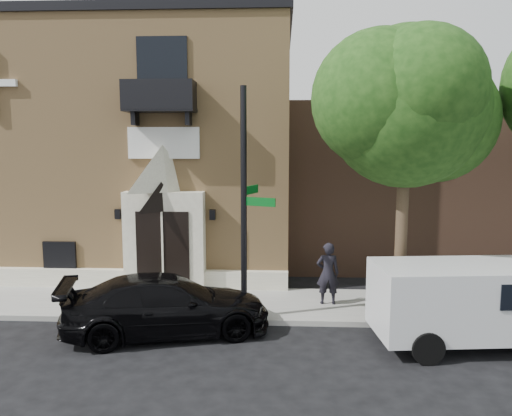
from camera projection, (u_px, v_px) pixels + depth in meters
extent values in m
plane|color=black|center=(179.00, 324.00, 13.59)|extent=(120.00, 120.00, 0.00)
cube|color=gray|center=(222.00, 304.00, 15.02)|extent=(42.00, 3.00, 0.15)
cube|color=tan|center=(145.00, 152.00, 21.08)|extent=(12.00, 10.00, 9.00)
cube|color=black|center=(142.00, 39.00, 20.47)|extent=(12.20, 10.20, 0.30)
cube|color=white|center=(107.00, 278.00, 16.54)|extent=(12.00, 0.30, 0.60)
cube|color=white|center=(165.00, 241.00, 16.14)|extent=(2.60, 0.55, 3.20)
pyramid|color=white|center=(163.00, 168.00, 15.83)|extent=(2.60, 0.55, 1.50)
cube|color=black|center=(163.00, 252.00, 15.89)|extent=(1.70, 0.06, 2.60)
cube|color=white|center=(163.00, 252.00, 15.85)|extent=(0.06, 0.04, 2.60)
cube|color=white|center=(164.00, 143.00, 15.92)|extent=(2.30, 0.10, 1.00)
cube|color=black|center=(160.00, 110.00, 15.40)|extent=(2.20, 0.90, 0.10)
cube|color=black|center=(156.00, 94.00, 14.91)|extent=(2.20, 0.06, 0.90)
cube|color=black|center=(126.00, 96.00, 15.39)|extent=(0.06, 0.90, 0.90)
cube|color=black|center=(193.00, 95.00, 15.29)|extent=(0.06, 0.90, 0.90)
cube|color=black|center=(162.00, 72.00, 15.66)|extent=(1.60, 0.08, 2.20)
cube|color=black|center=(60.00, 256.00, 16.60)|extent=(1.10, 0.10, 1.00)
cube|color=red|center=(60.00, 256.00, 16.63)|extent=(0.85, 0.06, 0.75)
cube|color=black|center=(118.00, 214.00, 16.24)|extent=(0.18, 0.18, 0.32)
cube|color=black|center=(212.00, 215.00, 16.08)|extent=(0.18, 0.18, 0.32)
cube|color=brown|center=(496.00, 183.00, 21.47)|extent=(18.00, 8.00, 6.40)
cylinder|color=#38281C|center=(401.00, 242.00, 13.43)|extent=(0.32, 0.32, 4.20)
sphere|color=#16390F|center=(406.00, 107.00, 12.97)|extent=(4.20, 4.20, 4.20)
sphere|color=#16390F|center=(433.00, 119.00, 13.26)|extent=(3.36, 3.36, 3.36)
sphere|color=#16390F|center=(381.00, 99.00, 12.78)|extent=(3.57, 3.57, 3.57)
sphere|color=#16390F|center=(422.00, 89.00, 12.21)|extent=(3.15, 3.15, 3.15)
imported|color=black|center=(167.00, 305.00, 12.81)|extent=(5.63, 3.38, 1.53)
cube|color=silver|center=(478.00, 299.00, 11.99)|extent=(5.09, 2.46, 1.67)
cylinder|color=black|center=(427.00, 348.00, 11.09)|extent=(0.77, 0.32, 0.75)
cylinder|color=black|center=(399.00, 319.00, 12.94)|extent=(0.77, 0.32, 0.75)
cylinder|color=black|center=(244.00, 205.00, 13.27)|extent=(0.17, 0.17, 6.23)
cube|color=#055016|center=(260.00, 202.00, 13.07)|extent=(0.84, 0.36, 0.23)
cube|color=#055016|center=(251.00, 190.00, 13.65)|extent=(0.36, 0.84, 0.23)
cylinder|color=maroon|center=(411.00, 314.00, 13.84)|extent=(0.35, 0.35, 0.08)
cylinder|color=maroon|center=(412.00, 303.00, 13.80)|extent=(0.26, 0.26, 0.54)
sphere|color=maroon|center=(412.00, 293.00, 13.76)|extent=(0.26, 0.26, 0.26)
cylinder|color=maroon|center=(412.00, 301.00, 13.80)|extent=(0.44, 0.12, 0.12)
cube|color=#103B19|center=(436.00, 297.00, 13.87)|extent=(1.65, 0.94, 1.00)
cube|color=black|center=(437.00, 278.00, 13.80)|extent=(1.70, 0.99, 0.11)
imported|color=#37572A|center=(156.00, 284.00, 15.69)|extent=(0.76, 0.70, 0.71)
imported|color=black|center=(328.00, 273.00, 14.73)|extent=(0.68, 0.44, 1.85)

